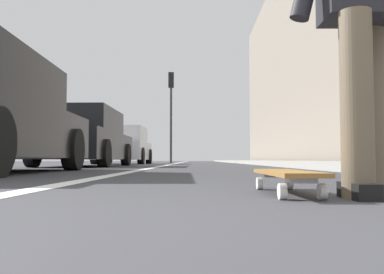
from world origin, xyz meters
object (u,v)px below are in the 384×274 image
object	(u,v)px
parked_car_far	(124,146)
traffic_light	(171,101)
skateboard	(286,175)
parked_car_mid	(85,139)

from	to	relation	value
parked_car_far	traffic_light	distance (m)	5.94
skateboard	parked_car_mid	size ratio (longest dim) A/B	0.18
parked_car_mid	traffic_light	xyz separation A→B (m)	(11.01, -1.58, 2.56)
parked_car_far	skateboard	bearing A→B (deg)	-167.11
parked_car_mid	parked_car_far	xyz separation A→B (m)	(5.90, 0.02, -0.01)
parked_car_mid	parked_car_far	world-z (taller)	parked_car_mid
skateboard	parked_car_mid	xyz separation A→B (m)	(8.77, 3.34, 0.62)
parked_car_far	traffic_light	xyz separation A→B (m)	(5.11, -1.60, 2.57)
parked_car_far	traffic_light	world-z (taller)	traffic_light
parked_car_mid	parked_car_far	distance (m)	5.90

